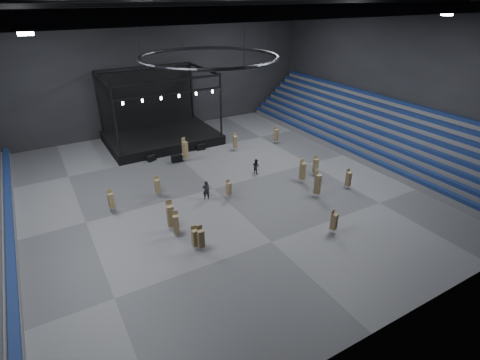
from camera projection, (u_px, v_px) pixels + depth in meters
floor at (214, 189)px, 38.33m from camera, size 50.00×50.00×0.00m
wall_back at (142, 67)px, 50.51m from camera, size 50.00×0.20×18.00m
wall_front at (401, 202)px, 18.03m from camera, size 50.00×0.20×18.00m
wall_right at (396, 75)px, 45.44m from camera, size 0.20×42.00×18.00m
bleachers_right at (374, 135)px, 47.79m from camera, size 7.20×40.00×6.40m
stage at (160, 130)px, 50.23m from camera, size 14.00×10.00×9.20m
truss_ring at (209, 57)px, 32.47m from camera, size 12.30×12.30×5.15m
roof_girders at (207, 4)px, 30.58m from camera, size 49.00×30.35×0.70m
floodlights at (231, 14)px, 27.76m from camera, size 28.60×16.60×0.25m
flight_case_left at (151, 158)px, 44.54m from camera, size 1.14×0.87×0.68m
flight_case_mid at (177, 159)px, 44.27m from camera, size 1.28×0.70×0.83m
flight_case_right at (201, 147)px, 47.68m from camera, size 1.21×0.75×0.75m
chair_stack_0 at (111, 200)px, 33.93m from camera, size 0.46×0.46×2.20m
chair_stack_1 at (185, 149)px, 43.98m from camera, size 0.65×0.65×2.93m
chair_stack_2 at (316, 166)px, 40.48m from camera, size 0.54×0.54×2.39m
chair_stack_3 at (176, 224)px, 30.32m from camera, size 0.58×0.58×2.41m
chair_stack_4 at (229, 188)px, 36.29m from camera, size 0.47×0.47×1.90m
chair_stack_5 at (170, 215)px, 31.10m from camera, size 0.60×0.60×2.82m
chair_stack_6 at (157, 186)px, 36.53m from camera, size 0.49×0.49×2.13m
chair_stack_7 at (318, 184)px, 36.17m from camera, size 0.69×0.69×2.91m
chair_stack_8 at (334, 221)px, 30.84m from camera, size 0.60×0.60×2.19m
chair_stack_9 at (348, 179)px, 37.87m from camera, size 0.47×0.47×2.20m
chair_stack_10 at (276, 135)px, 49.25m from camera, size 0.57×0.57×2.35m
chair_stack_11 at (235, 142)px, 47.13m from camera, size 0.55×0.55×2.25m
chair_stack_12 at (195, 237)px, 28.86m from camera, size 0.49×0.49×2.11m
chair_stack_13 at (303, 171)px, 38.99m from camera, size 0.59×0.59×2.68m
chair_stack_14 at (201, 238)px, 28.65m from camera, size 0.48×0.48×2.26m
man_center at (206, 190)px, 36.04m from camera, size 0.78×0.58×1.96m
crew_member at (256, 166)px, 41.27m from camera, size 0.81×0.95×1.71m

